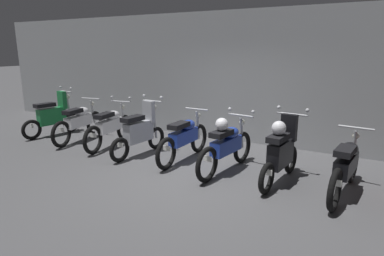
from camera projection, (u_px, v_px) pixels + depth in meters
The scene contains 10 objects.
ground_plane at pixel (190, 175), 6.19m from camera, with size 80.00×80.00×0.00m, color #4C4C4F.
back_wall at pixel (244, 78), 8.17m from camera, with size 17.37×0.30×3.22m, color gray.
motorbike_slot_0 at pixel (53, 116), 8.91m from camera, with size 0.58×1.67×1.29m.
motorbike_slot_1 at pixel (79, 122), 8.40m from camera, with size 0.56×1.94×1.03m.
motorbike_slot_2 at pixel (110, 126), 7.91m from camera, with size 0.58×1.94×1.15m.
motorbike_slot_3 at pixel (140, 132), 7.25m from camera, with size 0.59×1.68×1.29m.
motorbike_slot_4 at pixel (184, 138), 6.91m from camera, with size 0.56×1.95×1.03m.
motorbike_slot_5 at pixel (227, 145), 6.25m from camera, with size 0.59×1.94×1.15m.
motorbike_slot_6 at pixel (281, 151), 5.73m from camera, with size 0.59×1.68×1.29m.
motorbike_slot_7 at pixel (346, 166), 5.24m from camera, with size 0.56×1.95×1.03m.
Camera 1 is at (2.85, -5.06, 2.31)m, focal length 30.77 mm.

